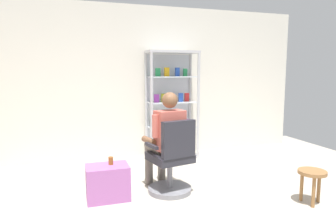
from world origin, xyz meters
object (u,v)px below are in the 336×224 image
(display_cabinet_main, at_px, (171,104))
(office_chair, at_px, (172,163))
(storage_crate, at_px, (108,182))
(tea_glass, at_px, (111,161))
(seated_shopkeeper, at_px, (166,136))
(wooden_stool, at_px, (312,177))

(display_cabinet_main, xyz_separation_m, office_chair, (-0.53, -1.66, -0.57))
(storage_crate, distance_m, tea_glass, 0.26)
(office_chair, distance_m, seated_shopkeeper, 0.36)
(display_cabinet_main, height_order, seated_shopkeeper, display_cabinet_main)
(tea_glass, bearing_deg, storage_crate, -151.34)
(display_cabinet_main, distance_m, tea_glass, 2.08)
(display_cabinet_main, relative_size, storage_crate, 3.75)
(display_cabinet_main, height_order, wooden_stool, display_cabinet_main)
(seated_shopkeeper, bearing_deg, wooden_stool, -32.24)
(office_chair, bearing_deg, wooden_stool, -28.22)
(seated_shopkeeper, height_order, storage_crate, seated_shopkeeper)
(seated_shopkeeper, xyz_separation_m, wooden_stool, (1.50, -0.94, -0.39))
(office_chair, xyz_separation_m, seated_shopkeeper, (-0.03, 0.16, 0.32))
(storage_crate, height_order, tea_glass, tea_glass)
(seated_shopkeeper, height_order, wooden_stool, seated_shopkeeper)
(storage_crate, xyz_separation_m, tea_glass, (0.05, 0.03, 0.26))
(tea_glass, height_order, wooden_stool, tea_glass)
(office_chair, xyz_separation_m, tea_glass, (-0.75, 0.10, 0.07))
(office_chair, distance_m, wooden_stool, 1.66)
(office_chair, xyz_separation_m, wooden_stool, (1.46, -0.78, -0.07))
(display_cabinet_main, distance_m, wooden_stool, 2.70)
(office_chair, relative_size, seated_shopkeeper, 0.74)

